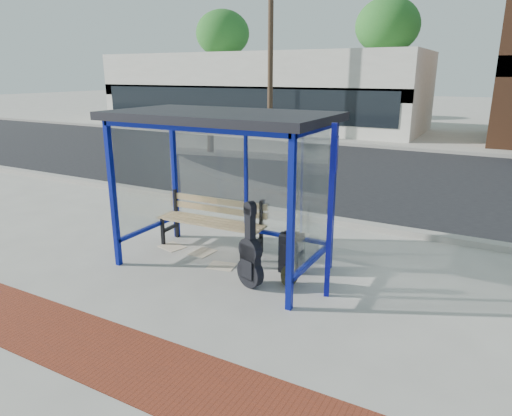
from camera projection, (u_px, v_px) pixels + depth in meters
The scene contains 19 objects.
ground at pixel (223, 266), 7.27m from camera, with size 120.00×120.00×0.00m, color #B2ADA0.
brick_paver_strip at pixel (97, 349), 5.08m from camera, with size 60.00×1.00×0.01m, color maroon.
curb_near at pixel (297, 215), 9.69m from camera, with size 60.00×0.25×0.12m, color gray.
street_asphalt at pixel (364, 173), 14.00m from camera, with size 60.00×10.00×0.00m, color black.
curb_far at pixel (400, 148), 18.27m from camera, with size 60.00×0.25×0.12m, color gray.
far_sidewalk at pixel (409, 143), 19.89m from camera, with size 60.00×4.00×0.01m, color #B2ADA0.
bus_shelter at pixel (223, 135), 6.74m from camera, with size 3.30×1.80×2.42m.
storefront_white at pixel (260, 90), 25.97m from camera, with size 18.00×6.04×4.00m.
tree_left at pixel (223, 34), 30.66m from camera, with size 3.60×3.60×7.03m.
tree_mid at pixel (388, 27), 25.60m from camera, with size 3.60×3.60×7.03m.
utility_pole_west at pixel (271, 46), 20.13m from camera, with size 1.60×0.24×8.00m.
bench at pixel (212, 219), 7.92m from camera, with size 1.98×0.57×0.93m.
guitar_bag at pixel (250, 258), 6.45m from camera, with size 0.46×0.26×1.20m.
suitcase at pixel (292, 253), 7.00m from camera, with size 0.42×0.33×0.65m.
backpack at pixel (289, 276), 6.57m from camera, with size 0.28×0.25×0.32m.
sign_post at pixel (331, 203), 5.92m from camera, with size 0.13×0.29×2.37m.
newspaper_a at pixel (172, 247), 8.07m from camera, with size 0.42×0.33×0.01m, color white.
newspaper_b at pixel (222, 266), 7.26m from camera, with size 0.42×0.33×0.01m, color white.
newspaper_c at pixel (203, 252), 7.82m from camera, with size 0.42×0.33×0.01m, color white.
Camera 1 is at (3.68, -5.63, 2.96)m, focal length 32.00 mm.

